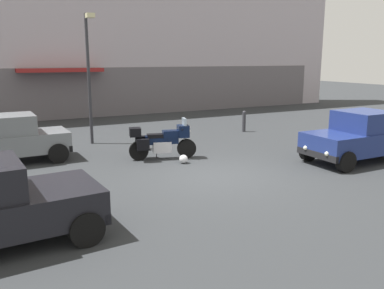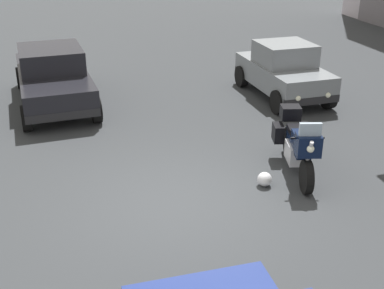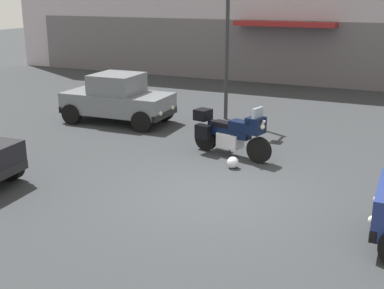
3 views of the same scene
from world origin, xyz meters
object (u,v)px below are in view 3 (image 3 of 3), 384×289
(motorcycle, at_px, (230,132))
(car_compact_side, at_px, (118,99))
(streetlamp_curbside, at_px, (226,26))
(helmet, at_px, (233,163))

(motorcycle, xyz_separation_m, car_compact_side, (-4.44, 1.73, 0.15))
(motorcycle, bearing_deg, streetlamp_curbside, 127.42)
(motorcycle, xyz_separation_m, helmet, (0.40, -0.85, -0.48))
(car_compact_side, relative_size, streetlamp_curbside, 0.71)
(streetlamp_curbside, bearing_deg, helmet, -66.42)
(car_compact_side, xyz_separation_m, streetlamp_curbside, (2.96, 1.70, 2.23))
(helmet, bearing_deg, car_compact_side, 151.83)
(car_compact_side, height_order, streetlamp_curbside, streetlamp_curbside)
(car_compact_side, bearing_deg, motorcycle, -23.24)
(car_compact_side, bearing_deg, streetlamp_curbside, 27.95)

